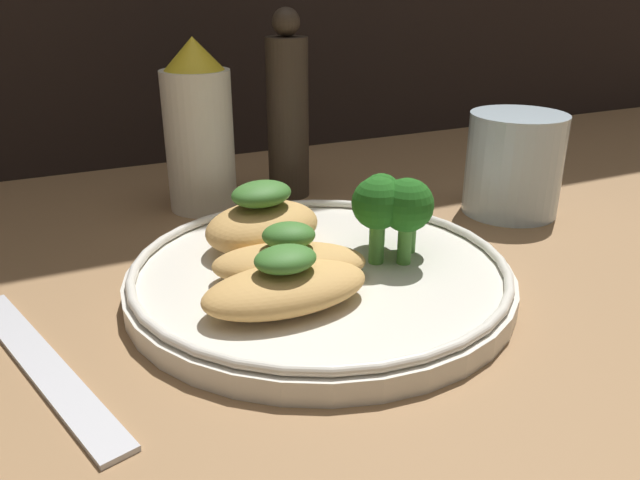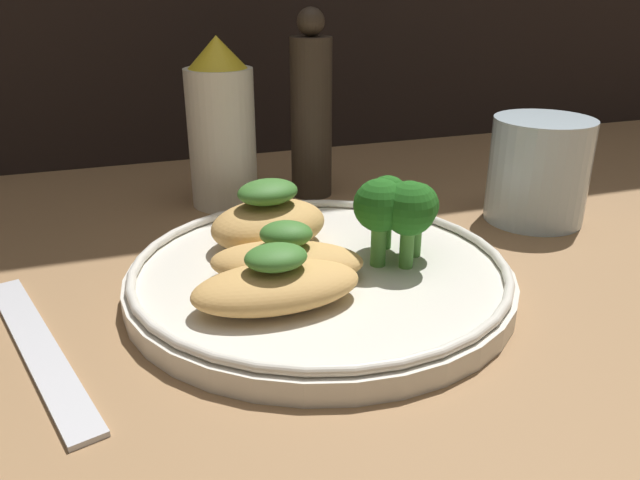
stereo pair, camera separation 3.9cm
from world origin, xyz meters
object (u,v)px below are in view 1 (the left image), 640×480
(plate, at_px, (320,274))
(pepper_grinder, at_px, (288,113))
(drinking_glass, at_px, (514,164))
(sauce_bottle, at_px, (199,130))
(broccoli_bunch, at_px, (395,205))

(plate, height_order, pepper_grinder, pepper_grinder)
(pepper_grinder, height_order, drinking_glass, pepper_grinder)
(sauce_bottle, relative_size, pepper_grinder, 0.87)
(broccoli_bunch, distance_m, drinking_glass, 0.17)
(drinking_glass, bearing_deg, pepper_grinder, 141.32)
(broccoli_bunch, bearing_deg, plate, 174.72)
(sauce_bottle, xyz_separation_m, pepper_grinder, (0.08, 0.00, 0.01))
(broccoli_bunch, height_order, drinking_glass, drinking_glass)
(plate, relative_size, drinking_glass, 2.92)
(sauce_bottle, height_order, drinking_glass, sauce_bottle)
(broccoli_bunch, bearing_deg, pepper_grinder, 88.86)
(plate, xyz_separation_m, sauce_bottle, (-0.03, 0.18, 0.06))
(broccoli_bunch, relative_size, sauce_bottle, 0.45)
(drinking_glass, bearing_deg, plate, -163.70)
(pepper_grinder, bearing_deg, sauce_bottle, 180.00)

